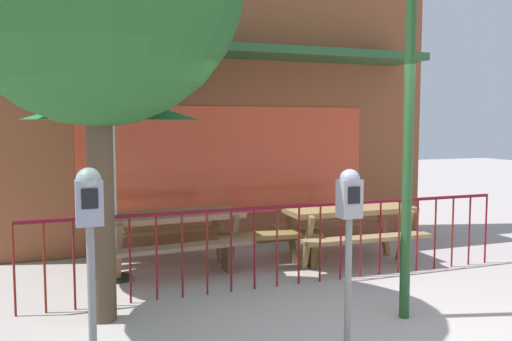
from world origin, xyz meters
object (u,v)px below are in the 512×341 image
object	(u,v)px
street_lamp	(410,50)
parking_meter_far	(90,222)
picnic_table_left	(172,225)
patio_bench	(269,243)
parking_meter_near	(349,212)
patio_umbrella	(113,108)
picnic_table_right	(348,218)

from	to	relation	value
street_lamp	parking_meter_far	bearing A→B (deg)	-168.94
picnic_table_left	patio_bench	bearing A→B (deg)	-14.13
parking_meter_near	picnic_table_left	bearing A→B (deg)	105.68
picnic_table_left	patio_umbrella	xyz separation A→B (m)	(-0.72, -0.14, 1.51)
picnic_table_right	patio_bench	bearing A→B (deg)	178.11
picnic_table_left	patio_bench	size ratio (longest dim) A/B	1.32
picnic_table_left	picnic_table_right	bearing A→B (deg)	-8.30
patio_umbrella	patio_bench	distance (m)	2.65
picnic_table_right	parking_meter_near	world-z (taller)	parking_meter_near
parking_meter_near	parking_meter_far	size ratio (longest dim) A/B	0.96
parking_meter_near	parking_meter_far	bearing A→B (deg)	-179.45
parking_meter_near	patio_bench	bearing A→B (deg)	81.87
picnic_table_left	patio_umbrella	distance (m)	1.68
picnic_table_right	street_lamp	bearing A→B (deg)	-105.24
picnic_table_left	patio_umbrella	bearing A→B (deg)	-168.90
patio_umbrella	parking_meter_near	xyz separation A→B (m)	(1.58, -2.90, -0.92)
parking_meter_near	street_lamp	distance (m)	1.82
picnic_table_right	parking_meter_far	bearing A→B (deg)	-142.94
parking_meter_far	parking_meter_near	bearing A→B (deg)	0.55
picnic_table_left	parking_meter_near	bearing A→B (deg)	-74.32
patio_bench	parking_meter_far	size ratio (longest dim) A/B	0.88
parking_meter_near	street_lamp	world-z (taller)	street_lamp
picnic_table_right	patio_bench	distance (m)	1.19
picnic_table_right	street_lamp	size ratio (longest dim) A/B	0.45
parking_meter_near	parking_meter_far	xyz separation A→B (m)	(-2.04, -0.02, 0.06)
picnic_table_left	patio_bench	world-z (taller)	picnic_table_left
parking_meter_near	picnic_table_right	bearing A→B (deg)	59.99
picnic_table_left	parking_meter_far	bearing A→B (deg)	-111.09
patio_umbrella	street_lamp	size ratio (longest dim) A/B	0.57
picnic_table_right	parking_meter_near	size ratio (longest dim) A/B	1.18
picnic_table_left	patio_bench	xyz separation A→B (m)	(1.24, -0.31, -0.26)
street_lamp	picnic_table_left	bearing A→B (deg)	126.50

